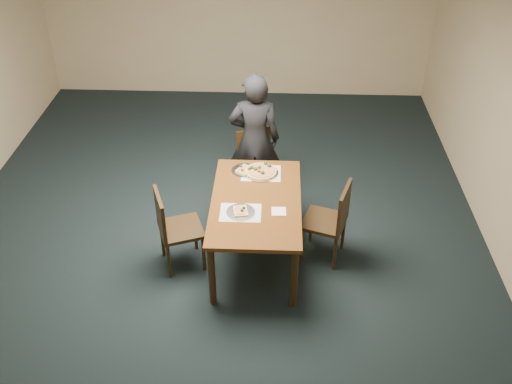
{
  "coord_description": "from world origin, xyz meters",
  "views": [
    {
      "loc": [
        0.65,
        -4.65,
        4.12
      ],
      "look_at": [
        0.45,
        -0.05,
        0.85
      ],
      "focal_mm": 40.0,
      "sensor_mm": 36.0,
      "label": 1
    }
  ],
  "objects_px": {
    "diner": "(255,140)",
    "slice_plate_far": "(244,170)",
    "chair_far": "(257,163)",
    "pizza_pan": "(261,171)",
    "dining_table": "(256,207)",
    "chair_right": "(332,218)",
    "chair_left": "(173,226)",
    "slice_plate_near": "(241,212)"
  },
  "relations": [
    {
      "from": "chair_far",
      "to": "slice_plate_far",
      "type": "bearing_deg",
      "value": -124.87
    },
    {
      "from": "chair_left",
      "to": "chair_right",
      "type": "height_order",
      "value": "same"
    },
    {
      "from": "dining_table",
      "to": "chair_right",
      "type": "distance_m",
      "value": 0.79
    },
    {
      "from": "pizza_pan",
      "to": "slice_plate_near",
      "type": "distance_m",
      "value": 0.73
    },
    {
      "from": "chair_far",
      "to": "chair_left",
      "type": "xyz_separation_m",
      "value": [
        -0.8,
        -1.22,
        0.0
      ]
    },
    {
      "from": "slice_plate_far",
      "to": "chair_left",
      "type": "bearing_deg",
      "value": -135.2
    },
    {
      "from": "chair_far",
      "to": "chair_right",
      "type": "xyz_separation_m",
      "value": [
        0.81,
        -1.03,
        0.0
      ]
    },
    {
      "from": "slice_plate_far",
      "to": "chair_far",
      "type": "bearing_deg",
      "value": 78.11
    },
    {
      "from": "chair_far",
      "to": "pizza_pan",
      "type": "relative_size",
      "value": 2.47
    },
    {
      "from": "pizza_pan",
      "to": "slice_plate_far",
      "type": "distance_m",
      "value": 0.19
    },
    {
      "from": "diner",
      "to": "pizza_pan",
      "type": "bearing_deg",
      "value": 97.78
    },
    {
      "from": "chair_far",
      "to": "slice_plate_far",
      "type": "relative_size",
      "value": 3.25
    },
    {
      "from": "chair_far",
      "to": "dining_table",
      "type": "bearing_deg",
      "value": -111.08
    },
    {
      "from": "dining_table",
      "to": "chair_right",
      "type": "relative_size",
      "value": 1.65
    },
    {
      "from": "chair_far",
      "to": "chair_right",
      "type": "bearing_deg",
      "value": -74.64
    },
    {
      "from": "slice_plate_near",
      "to": "dining_table",
      "type": "bearing_deg",
      "value": 56.43
    },
    {
      "from": "diner",
      "to": "slice_plate_near",
      "type": "xyz_separation_m",
      "value": [
        -0.08,
        -1.31,
        -0.05
      ]
    },
    {
      "from": "slice_plate_near",
      "to": "chair_right",
      "type": "bearing_deg",
      "value": 15.32
    },
    {
      "from": "chair_left",
      "to": "chair_right",
      "type": "distance_m",
      "value": 1.63
    },
    {
      "from": "chair_far",
      "to": "diner",
      "type": "relative_size",
      "value": 0.56
    },
    {
      "from": "slice_plate_far",
      "to": "slice_plate_near",
      "type": "bearing_deg",
      "value": -89.37
    },
    {
      "from": "dining_table",
      "to": "slice_plate_near",
      "type": "bearing_deg",
      "value": -123.57
    },
    {
      "from": "chair_right",
      "to": "slice_plate_far",
      "type": "distance_m",
      "value": 1.08
    },
    {
      "from": "dining_table",
      "to": "slice_plate_far",
      "type": "xyz_separation_m",
      "value": [
        -0.15,
        0.53,
        0.1
      ]
    },
    {
      "from": "dining_table",
      "to": "slice_plate_far",
      "type": "relative_size",
      "value": 5.36
    },
    {
      "from": "chair_left",
      "to": "diner",
      "type": "distance_m",
      "value": 1.5
    },
    {
      "from": "dining_table",
      "to": "pizza_pan",
      "type": "distance_m",
      "value": 0.51
    },
    {
      "from": "chair_left",
      "to": "pizza_pan",
      "type": "height_order",
      "value": "chair_left"
    },
    {
      "from": "dining_table",
      "to": "slice_plate_far",
      "type": "distance_m",
      "value": 0.56
    },
    {
      "from": "diner",
      "to": "dining_table",
      "type": "bearing_deg",
      "value": 92.13
    },
    {
      "from": "chair_right",
      "to": "pizza_pan",
      "type": "xyz_separation_m",
      "value": [
        -0.75,
        0.45,
        0.26
      ]
    },
    {
      "from": "diner",
      "to": "chair_far",
      "type": "bearing_deg",
      "value": 130.8
    },
    {
      "from": "pizza_pan",
      "to": "chair_right",
      "type": "bearing_deg",
      "value": -31.33
    },
    {
      "from": "pizza_pan",
      "to": "slice_plate_far",
      "type": "relative_size",
      "value": 1.32
    },
    {
      "from": "dining_table",
      "to": "chair_right",
      "type": "bearing_deg",
      "value": 2.91
    },
    {
      "from": "diner",
      "to": "slice_plate_far",
      "type": "height_order",
      "value": "diner"
    },
    {
      "from": "dining_table",
      "to": "pizza_pan",
      "type": "relative_size",
      "value": 4.07
    },
    {
      "from": "chair_left",
      "to": "dining_table",
      "type": "bearing_deg",
      "value": -100.47
    },
    {
      "from": "chair_far",
      "to": "chair_right",
      "type": "relative_size",
      "value": 1.0
    },
    {
      "from": "dining_table",
      "to": "slice_plate_near",
      "type": "distance_m",
      "value": 0.28
    },
    {
      "from": "diner",
      "to": "slice_plate_far",
      "type": "bearing_deg",
      "value": 80.29
    },
    {
      "from": "chair_left",
      "to": "diner",
      "type": "relative_size",
      "value": 0.56
    }
  ]
}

